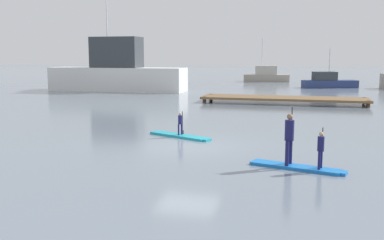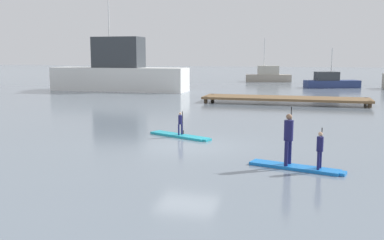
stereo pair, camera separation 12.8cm
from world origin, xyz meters
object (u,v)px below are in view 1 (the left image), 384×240
object	(u,v)px
paddler_child_solo	(180,122)
trawler_grey_distant	(266,76)
fishing_boat_white_large	(117,72)
paddleboard_far	(297,167)
motor_boat_small_navy	(328,82)
paddler_adult	(289,135)
paddler_child_front	(321,148)
paddleboard_near	(180,136)

from	to	relation	value
paddler_child_solo	trawler_grey_distant	world-z (taller)	trawler_grey_distant
fishing_boat_white_large	trawler_grey_distant	world-z (taller)	fishing_boat_white_large
paddleboard_far	motor_boat_small_navy	bearing A→B (deg)	86.35
paddler_adult	paddler_child_front	xyz separation A→B (m)	(1.00, -0.27, -0.30)
paddleboard_near	paddleboard_far	size ratio (longest dim) A/B	1.01
fishing_boat_white_large	paddleboard_near	bearing A→B (deg)	-59.88
paddleboard_far	motor_boat_small_navy	distance (m)	37.82
paddler_child_solo	paddleboard_far	size ratio (longest dim) A/B	0.34
paddler_child_solo	trawler_grey_distant	bearing A→B (deg)	90.14
paddleboard_near	motor_boat_small_navy	xyz separation A→B (m)	(7.74, 33.25, 0.63)
paddleboard_near	paddler_adult	world-z (taller)	paddler_adult
paddler_child_front	paddler_adult	bearing A→B (deg)	164.74
paddler_child_solo	paddleboard_far	xyz separation A→B (m)	(5.32, -4.50, -0.63)
fishing_boat_white_large	paddleboard_far	bearing A→B (deg)	-55.85
paddler_adult	fishing_boat_white_large	world-z (taller)	fishing_boat_white_large
motor_boat_small_navy	paddleboard_far	bearing A→B (deg)	-93.65
paddleboard_far	paddler_child_front	world-z (taller)	paddler_child_front
paddleboard_near	paddleboard_far	distance (m)	6.97
paddleboard_near	motor_boat_small_navy	bearing A→B (deg)	76.90
motor_boat_small_navy	trawler_grey_distant	world-z (taller)	trawler_grey_distant
trawler_grey_distant	paddler_adult	bearing A→B (deg)	-83.76
paddler_adult	motor_boat_small_navy	bearing A→B (deg)	85.91
paddleboard_far	paddler_adult	bearing A→B (deg)	163.31
fishing_boat_white_large	trawler_grey_distant	distance (m)	23.59
paddler_child_solo	paddler_adult	bearing A→B (deg)	-41.25
paddler_child_solo	paddler_child_front	xyz separation A→B (m)	(6.04, -4.69, 0.11)
paddler_adult	fishing_boat_white_large	size ratio (longest dim) A/B	0.14
paddleboard_far	paddler_adult	world-z (taller)	paddler_adult
paddler_child_solo	paddler_child_front	bearing A→B (deg)	-37.83
paddler_adult	fishing_boat_white_large	bearing A→B (deg)	123.83
paddleboard_near	paddleboard_far	xyz separation A→B (m)	(5.33, -4.49, -0.00)
paddler_child_solo	paddler_child_front	size ratio (longest dim) A/B	0.81
paddler_adult	trawler_grey_distant	xyz separation A→B (m)	(-5.14, 47.05, -0.24)
paddleboard_far	fishing_boat_white_large	bearing A→B (deg)	124.15
motor_boat_small_navy	paddler_child_front	bearing A→B (deg)	-92.55
paddleboard_near	fishing_boat_white_large	distance (m)	26.94
fishing_boat_white_large	paddler_child_solo	bearing A→B (deg)	-59.85
paddler_child_front	paddleboard_far	bearing A→B (deg)	165.31
paddler_adult	trawler_grey_distant	size ratio (longest dim) A/B	0.30
paddleboard_far	trawler_grey_distant	size ratio (longest dim) A/B	0.50
paddler_adult	paddler_child_front	distance (m)	1.08
fishing_boat_white_large	motor_boat_small_navy	xyz separation A→B (m)	(21.22, 10.00, -1.23)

